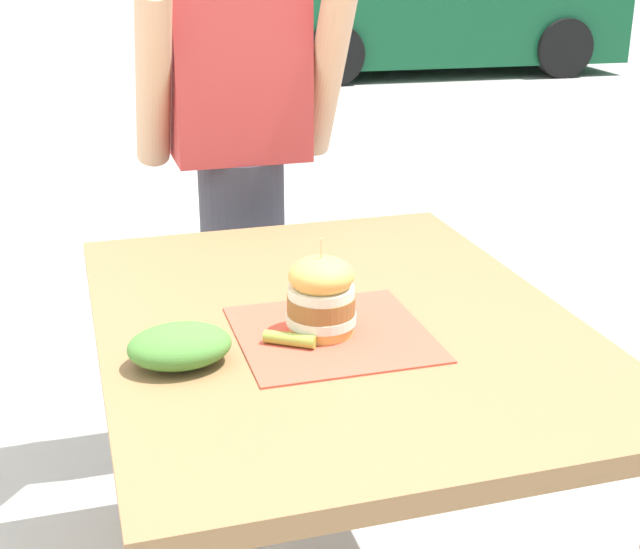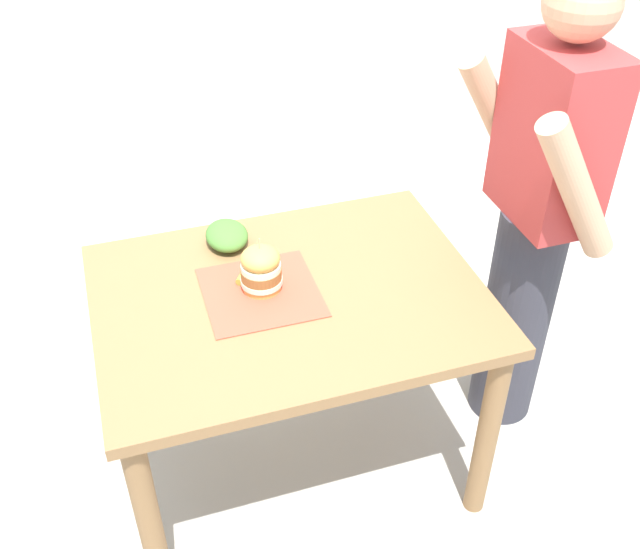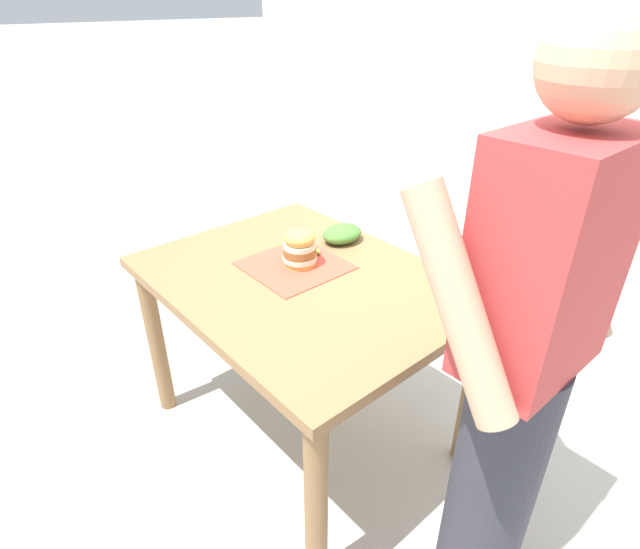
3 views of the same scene
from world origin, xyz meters
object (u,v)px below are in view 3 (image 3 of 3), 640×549
Objects in this scene: sandwich at (300,247)px; side_salad at (342,234)px; patio_table at (303,303)px; diner_across_table at (520,365)px; pickle_spear at (308,253)px.

sandwich is 1.02× the size of side_salad.
patio_table is 0.21m from sandwich.
sandwich is at bearing -92.47° from diner_across_table.
pickle_spear reaches higher than patio_table.
sandwich is 0.92m from diner_across_table.
sandwich reaches higher than pickle_spear.
pickle_spear is 0.97m from diner_across_table.
patio_table is at bearing 56.53° from sandwich.
patio_table is at bearing 43.44° from pickle_spear.
patio_table is 0.71× the size of diner_across_table.
side_salad is at bearing -158.50° from patio_table.
side_salad is at bearing -176.48° from pickle_spear.
patio_table is 0.37m from side_salad.
diner_across_table is at bearing 87.53° from sandwich.
diner_across_table is (-0.01, 0.85, 0.22)m from patio_table.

